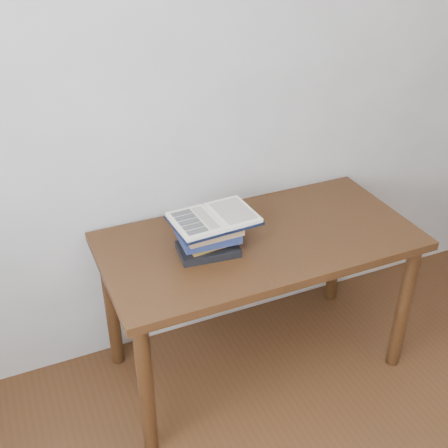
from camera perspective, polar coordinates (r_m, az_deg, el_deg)
name	(u,v)px	position (r m, az deg, el deg)	size (l,w,h in m)	color
desk	(259,257)	(2.42, 3.56, -3.34)	(1.34, 0.67, 0.72)	#412210
book_stack	(208,238)	(2.24, -1.60, -1.45)	(0.25, 0.20, 0.12)	black
open_book	(214,218)	(2.24, -1.04, 0.58)	(0.35, 0.25, 0.03)	black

